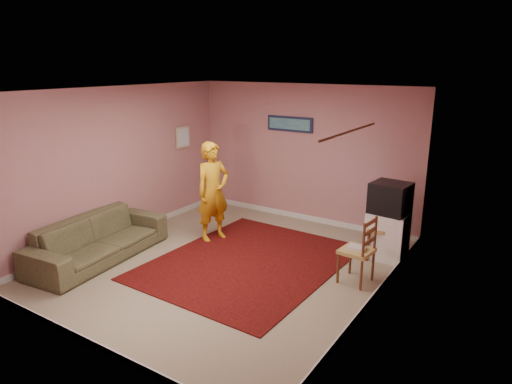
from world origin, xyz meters
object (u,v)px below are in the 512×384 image
Objects in this scene: person at (213,192)px; chair_a at (384,220)px; chair_b at (357,243)px; tv_cabinet at (387,235)px; crt_tv at (390,198)px; sofa at (98,239)px.

chair_a is at bearing -55.13° from person.
person reaches higher than chair_b.
tv_cabinet is 1.09m from chair_b.
crt_tv is 4.54m from sofa.
crt_tv reaches higher than sofa.
tv_cabinet is 4.50m from sofa.
chair_b is at bearing -95.64° from tv_cabinet.
tv_cabinet is at bearing -62.40° from sofa.
chair_a is 4.43m from sofa.
person reaches higher than tv_cabinet.
chair_a reaches higher than tv_cabinet.
chair_a is 1.00m from chair_b.
chair_b is at bearing -107.42° from chair_a.
person is (-2.71, -0.78, 0.23)m from chair_a.
tv_cabinet is at bearing 34.01° from chair_a.
chair_a reaches higher than chair_b.
chair_a is at bearing -177.61° from chair_b.
person is at bearing -163.02° from tv_cabinet.
person reaches higher than crt_tv.
person reaches higher than chair_a.
chair_b is (-0.10, -1.06, -0.39)m from crt_tv.
crt_tv is at bearing 179.87° from chair_b.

